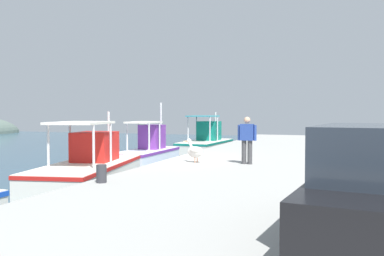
{
  "coord_description": "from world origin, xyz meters",
  "views": [
    {
      "loc": [
        -14.07,
        -5.88,
        2.52
      ],
      "look_at": [
        5.44,
        1.11,
        1.75
      ],
      "focal_mm": 37.46,
      "sensor_mm": 36.0,
      "label": 1
    }
  ],
  "objects_px": {
    "fishing_boat_second": "(89,167)",
    "fisherman_standing": "(247,138)",
    "fishing_boat_third": "(148,151)",
    "mooring_bollard_third": "(254,135)",
    "fishing_boat_fourth": "(206,142)",
    "pelican": "(195,151)",
    "mooring_bollard_second": "(101,174)"
  },
  "relations": [
    {
      "from": "fishing_boat_second",
      "to": "fisherman_standing",
      "type": "height_order",
      "value": "fishing_boat_second"
    },
    {
      "from": "fishing_boat_third",
      "to": "mooring_bollard_third",
      "type": "distance_m",
      "value": 10.98
    },
    {
      "from": "fishing_boat_third",
      "to": "fishing_boat_fourth",
      "type": "height_order",
      "value": "fishing_boat_third"
    },
    {
      "from": "fishing_boat_second",
      "to": "fishing_boat_third",
      "type": "xyz_separation_m",
      "value": [
        5.86,
        0.52,
        0.01
      ]
    },
    {
      "from": "fishing_boat_third",
      "to": "fisherman_standing",
      "type": "xyz_separation_m",
      "value": [
        -4.56,
        -5.91,
        1.06
      ]
    },
    {
      "from": "fishing_boat_third",
      "to": "fishing_boat_second",
      "type": "bearing_deg",
      "value": -174.91
    },
    {
      "from": "fishing_boat_third",
      "to": "fisherman_standing",
      "type": "height_order",
      "value": "fishing_boat_third"
    },
    {
      "from": "pelican",
      "to": "fisherman_standing",
      "type": "height_order",
      "value": "fisherman_standing"
    },
    {
      "from": "fishing_boat_fourth",
      "to": "mooring_bollard_second",
      "type": "xyz_separation_m",
      "value": [
        -16.35,
        -2.49,
        0.39
      ]
    },
    {
      "from": "mooring_bollard_second",
      "to": "mooring_bollard_third",
      "type": "xyz_separation_m",
      "value": [
        19.82,
        0.0,
        -0.04
      ]
    },
    {
      "from": "fisherman_standing",
      "to": "mooring_bollard_third",
      "type": "distance_m",
      "value": 15.28
    },
    {
      "from": "fishing_boat_fourth",
      "to": "fisherman_standing",
      "type": "xyz_separation_m",
      "value": [
        -11.57,
        -5.13,
        1.05
      ]
    },
    {
      "from": "fishing_boat_third",
      "to": "mooring_bollard_third",
      "type": "height_order",
      "value": "fishing_boat_third"
    },
    {
      "from": "fishing_boat_third",
      "to": "pelican",
      "type": "height_order",
      "value": "fishing_boat_third"
    },
    {
      "from": "fishing_boat_fourth",
      "to": "fishing_boat_third",
      "type": "bearing_deg",
      "value": 173.63
    },
    {
      "from": "fishing_boat_fourth",
      "to": "pelican",
      "type": "distance_m",
      "value": 12.24
    },
    {
      "from": "fishing_boat_second",
      "to": "fishing_boat_fourth",
      "type": "distance_m",
      "value": 12.87
    },
    {
      "from": "fishing_boat_fourth",
      "to": "pelican",
      "type": "relative_size",
      "value": 5.74
    },
    {
      "from": "fishing_boat_second",
      "to": "fisherman_standing",
      "type": "bearing_deg",
      "value": -76.48
    },
    {
      "from": "fishing_boat_fourth",
      "to": "mooring_bollard_second",
      "type": "relative_size",
      "value": 12.26
    },
    {
      "from": "fishing_boat_fourth",
      "to": "pelican",
      "type": "bearing_deg",
      "value": -164.15
    },
    {
      "from": "fishing_boat_third",
      "to": "fishing_boat_fourth",
      "type": "bearing_deg",
      "value": -6.37
    },
    {
      "from": "fishing_boat_fourth",
      "to": "fishing_boat_second",
      "type": "bearing_deg",
      "value": 178.84
    },
    {
      "from": "fishing_boat_third",
      "to": "mooring_bollard_third",
      "type": "xyz_separation_m",
      "value": [
        10.47,
        -3.27,
        0.36
      ]
    },
    {
      "from": "fishing_boat_third",
      "to": "mooring_bollard_second",
      "type": "bearing_deg",
      "value": -160.72
    },
    {
      "from": "fishing_boat_fourth",
      "to": "mooring_bollard_second",
      "type": "distance_m",
      "value": 16.55
    },
    {
      "from": "fishing_boat_third",
      "to": "mooring_bollard_third",
      "type": "relative_size",
      "value": 12.71
    },
    {
      "from": "fishing_boat_third",
      "to": "fishing_boat_fourth",
      "type": "relative_size",
      "value": 0.83
    },
    {
      "from": "pelican",
      "to": "mooring_bollard_third",
      "type": "distance_m",
      "value": 15.25
    },
    {
      "from": "mooring_bollard_second",
      "to": "mooring_bollard_third",
      "type": "height_order",
      "value": "mooring_bollard_second"
    },
    {
      "from": "fishing_boat_second",
      "to": "pelican",
      "type": "bearing_deg",
      "value": -72.99
    },
    {
      "from": "fishing_boat_second",
      "to": "mooring_bollard_third",
      "type": "xyz_separation_m",
      "value": [
        16.33,
        -2.75,
        0.37
      ]
    }
  ]
}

